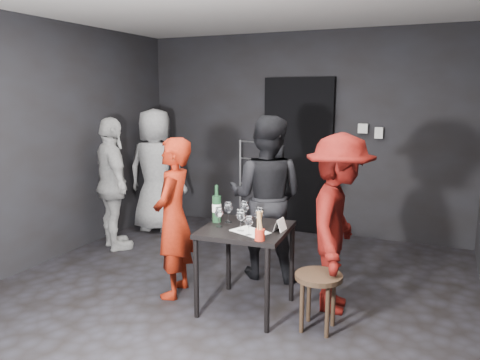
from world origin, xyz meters
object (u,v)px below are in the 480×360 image
at_px(bystander_grey, 156,163).
at_px(breadstick_cup, 260,226).
at_px(bystander_cream, 113,179).
at_px(man_maroon, 338,220).
at_px(woman_black, 266,188).
at_px(wine_bottle, 217,208).
at_px(stool, 318,284).
at_px(hand_truck, 251,213).
at_px(server_red, 173,218).
at_px(tasting_table, 246,238).

bearing_deg(bystander_grey, breadstick_cup, 131.21).
xyz_separation_m(bystander_cream, bystander_grey, (0.03, 0.88, 0.08)).
relative_size(man_maroon, breadstick_cup, 6.46).
height_order(woman_black, man_maroon, woman_black).
height_order(wine_bottle, breadstick_cup, wine_bottle).
height_order(stool, breadstick_cup, breadstick_cup).
bearing_deg(woman_black, stool, 126.29).
xyz_separation_m(wine_bottle, breadstick_cup, (0.55, -0.34, -0.02)).
bearing_deg(man_maroon, breadstick_cup, 136.82).
height_order(hand_truck, server_red, server_red).
bearing_deg(server_red, tasting_table, 75.96).
distance_m(hand_truck, wine_bottle, 2.47).
relative_size(hand_truck, woman_black, 0.67).
bearing_deg(woman_black, man_maroon, 145.82).
xyz_separation_m(tasting_table, man_maroon, (0.73, 0.34, 0.16)).
xyz_separation_m(tasting_table, stool, (0.68, -0.10, -0.27)).
relative_size(stool, bystander_cream, 0.27).
xyz_separation_m(bystander_grey, wine_bottle, (1.78, -1.69, -0.07)).
distance_m(bystander_cream, breadstick_cup, 2.63).
height_order(man_maroon, breadstick_cup, man_maroon).
distance_m(stool, bystander_grey, 3.38).
relative_size(tasting_table, woman_black, 0.40).
xyz_separation_m(hand_truck, bystander_cream, (-1.20, -1.49, 0.65)).
height_order(bystander_grey, wine_bottle, bystander_grey).
distance_m(man_maroon, bystander_cream, 2.90).
bearing_deg(tasting_table, stool, -8.72).
distance_m(server_red, wine_bottle, 0.46).
bearing_deg(tasting_table, bystander_cream, 157.75).
bearing_deg(man_maroon, bystander_cream, 74.32).
relative_size(tasting_table, bystander_cream, 0.43).
distance_m(server_red, woman_black, 1.03).
bearing_deg(breadstick_cup, tasting_table, 130.09).
bearing_deg(bystander_grey, wine_bottle, 128.80).
xyz_separation_m(man_maroon, bystander_cream, (-2.85, 0.53, 0.05)).
bearing_deg(bystander_cream, tasting_table, -165.59).
bearing_deg(breadstick_cup, server_red, 162.74).
relative_size(server_red, breadstick_cup, 5.93).
height_order(server_red, woman_black, woman_black).
height_order(tasting_table, breadstick_cup, breadstick_cup).
bearing_deg(hand_truck, tasting_table, -56.14).
bearing_deg(hand_truck, woman_black, -50.05).
bearing_deg(wine_bottle, breadstick_cup, -31.85).
relative_size(man_maroon, bystander_cream, 0.94).
height_order(hand_truck, bystander_cream, bystander_cream).
relative_size(tasting_table, server_red, 0.50).
bearing_deg(wine_bottle, man_maroon, 15.08).
bearing_deg(woman_black, tasting_table, 93.78).
distance_m(server_red, bystander_cream, 1.63).
distance_m(stool, breadstick_cup, 0.67).
bearing_deg(hand_truck, breadstick_cup, -53.78).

